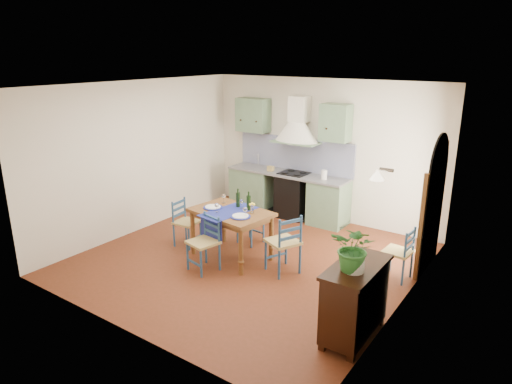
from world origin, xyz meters
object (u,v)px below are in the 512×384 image
sideboard (354,298)px  potted_plant (355,248)px  chair_near (205,242)px  dining_table (231,216)px

sideboard → potted_plant: 0.72m
chair_near → sideboard: (2.61, -0.33, 0.05)m
chair_near → potted_plant: potted_plant is taller
dining_table → chair_near: (-0.06, -0.59, -0.26)m
dining_table → chair_near: size_ratio=1.56×
dining_table → potted_plant: size_ratio=2.51×
potted_plant → chair_near: bearing=169.6°
sideboard → potted_plant: potted_plant is taller
dining_table → potted_plant: (2.57, -1.07, 0.49)m
dining_table → sideboard: dining_table is taller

